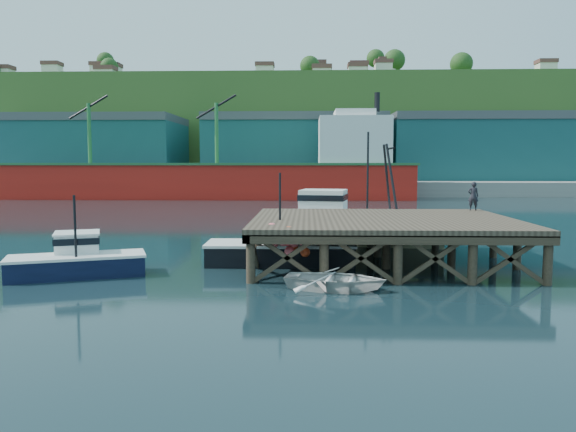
{
  "coord_description": "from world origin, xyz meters",
  "views": [
    {
      "loc": [
        2.0,
        -26.19,
        4.68
      ],
      "look_at": [
        1.02,
        2.0,
        2.0
      ],
      "focal_mm": 35.0,
      "sensor_mm": 36.0,
      "label": 1
    }
  ],
  "objects_px": {
    "boat_navy": "(77,259)",
    "trawler": "(356,220)",
    "dockworker": "(473,196)",
    "dinghy": "(335,280)",
    "boat_black": "(281,246)"
  },
  "relations": [
    {
      "from": "trawler",
      "to": "dockworker",
      "type": "bearing_deg",
      "value": -10.79
    },
    {
      "from": "boat_navy",
      "to": "dinghy",
      "type": "relative_size",
      "value": 1.54
    },
    {
      "from": "trawler",
      "to": "dinghy",
      "type": "xyz_separation_m",
      "value": [
        -1.8,
        -12.32,
        -0.94
      ]
    },
    {
      "from": "boat_navy",
      "to": "dockworker",
      "type": "distance_m",
      "value": 20.12
    },
    {
      "from": "dinghy",
      "to": "trawler",
      "type": "bearing_deg",
      "value": 3.52
    },
    {
      "from": "dockworker",
      "to": "dinghy",
      "type": "bearing_deg",
      "value": 59.75
    },
    {
      "from": "boat_navy",
      "to": "dockworker",
      "type": "xyz_separation_m",
      "value": [
        18.49,
        7.62,
        2.21
      ]
    },
    {
      "from": "dinghy",
      "to": "boat_navy",
      "type": "bearing_deg",
      "value": 89.31
    },
    {
      "from": "trawler",
      "to": "dockworker",
      "type": "distance_m",
      "value": 6.68
    },
    {
      "from": "trawler",
      "to": "dockworker",
      "type": "height_order",
      "value": "trawler"
    },
    {
      "from": "dinghy",
      "to": "dockworker",
      "type": "bearing_deg",
      "value": -26.38
    },
    {
      "from": "boat_navy",
      "to": "trawler",
      "type": "relative_size",
      "value": 0.57
    },
    {
      "from": "boat_navy",
      "to": "dinghy",
      "type": "distance_m",
      "value": 10.89
    },
    {
      "from": "dinghy",
      "to": "dockworker",
      "type": "distance_m",
      "value": 12.95
    },
    {
      "from": "boat_black",
      "to": "dockworker",
      "type": "relative_size",
      "value": 4.47
    }
  ]
}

